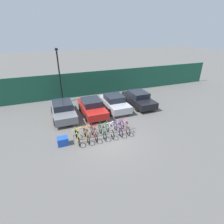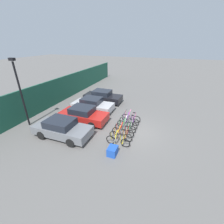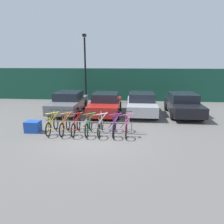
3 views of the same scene
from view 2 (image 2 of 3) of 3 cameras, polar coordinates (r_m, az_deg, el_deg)
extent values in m
plane|color=#605E5B|center=(12.14, 7.82, -7.18)|extent=(120.00, 120.00, 0.00)
cube|color=#19513D|center=(16.12, -26.83, 4.11)|extent=(36.00, 0.16, 2.76)
cylinder|color=gray|center=(11.71, 4.37, -5.17)|extent=(4.08, 0.04, 0.04)
cylinder|color=gray|center=(10.24, 0.98, -11.96)|extent=(0.04, 0.04, 0.55)
cylinder|color=gray|center=(13.57, 6.79, -2.04)|extent=(0.04, 0.04, 0.55)
torus|color=black|center=(10.24, 5.10, -11.68)|extent=(0.06, 0.66, 0.66)
torus|color=black|center=(10.50, -0.51, -10.51)|extent=(0.06, 0.66, 0.66)
cylinder|color=yellow|center=(10.21, 1.44, -9.48)|extent=(0.60, 0.04, 0.76)
cylinder|color=yellow|center=(10.02, 1.74, -8.09)|extent=(0.68, 0.04, 0.16)
cylinder|color=yellow|center=(10.16, 3.25, -10.13)|extent=(0.14, 0.04, 0.63)
cylinder|color=yellow|center=(10.10, 4.35, -10.23)|extent=(0.32, 0.03, 0.58)
cylinder|color=yellow|center=(10.30, 4.01, -11.57)|extent=(0.40, 0.03, 0.08)
cylinder|color=yellow|center=(10.29, -0.30, -9.01)|extent=(0.12, 0.04, 0.69)
cylinder|color=black|center=(10.07, -0.08, -7.34)|extent=(0.52, 0.03, 0.03)
cube|color=black|center=(9.95, 3.81, -8.64)|extent=(0.10, 0.22, 0.05)
torus|color=black|center=(10.74, 6.04, -9.76)|extent=(0.06, 0.66, 0.66)
torus|color=black|center=(10.98, 0.69, -8.70)|extent=(0.06, 0.66, 0.66)
cylinder|color=orange|center=(10.71, 2.56, -7.66)|extent=(0.60, 0.04, 0.76)
cylinder|color=orange|center=(10.53, 2.87, -6.30)|extent=(0.68, 0.04, 0.16)
cylinder|color=orange|center=(10.66, 4.29, -8.26)|extent=(0.14, 0.04, 0.63)
cylinder|color=orange|center=(10.61, 5.33, -8.35)|extent=(0.32, 0.03, 0.58)
cylinder|color=orange|center=(10.79, 5.00, -9.67)|extent=(0.40, 0.03, 0.08)
cylinder|color=orange|center=(10.78, 0.91, -7.23)|extent=(0.12, 0.04, 0.69)
cylinder|color=black|center=(10.58, 1.14, -5.60)|extent=(0.52, 0.03, 0.03)
cube|color=black|center=(10.46, 4.84, -6.81)|extent=(0.10, 0.22, 0.05)
torus|color=black|center=(11.17, 6.76, -8.26)|extent=(0.06, 0.66, 0.66)
torus|color=black|center=(11.41, 1.61, -7.28)|extent=(0.06, 0.66, 0.66)
cylinder|color=red|center=(11.14, 3.43, -6.25)|extent=(0.60, 0.04, 0.76)
cylinder|color=red|center=(10.97, 3.73, -4.92)|extent=(0.68, 0.04, 0.16)
cylinder|color=red|center=(11.10, 5.09, -6.81)|extent=(0.14, 0.04, 0.63)
cylinder|color=red|center=(11.05, 6.09, -6.89)|extent=(0.32, 0.03, 0.58)
cylinder|color=red|center=(11.22, 5.76, -8.18)|extent=(0.40, 0.03, 0.08)
cylinder|color=red|center=(11.21, 1.84, -5.84)|extent=(0.12, 0.04, 0.69)
cylinder|color=black|center=(11.02, 2.07, -4.25)|extent=(0.52, 0.03, 0.03)
cube|color=black|center=(10.90, 5.63, -5.39)|extent=(0.10, 0.22, 0.05)
torus|color=black|center=(11.68, 7.53, -6.66)|extent=(0.06, 0.66, 0.66)
torus|color=black|center=(11.91, 2.60, -5.77)|extent=(0.06, 0.66, 0.66)
cylinder|color=#288438|center=(11.66, 4.35, -4.74)|extent=(0.60, 0.04, 0.76)
cylinder|color=#288438|center=(11.49, 4.65, -3.44)|extent=(0.68, 0.04, 0.16)
cylinder|color=#288438|center=(11.61, 5.93, -5.27)|extent=(0.14, 0.04, 0.63)
cylinder|color=#288438|center=(11.56, 6.90, -5.33)|extent=(0.32, 0.03, 0.58)
cylinder|color=#288438|center=(11.73, 6.57, -6.59)|extent=(0.40, 0.03, 0.08)
cylinder|color=#288438|center=(11.73, 2.83, -4.36)|extent=(0.12, 0.04, 0.69)
cylinder|color=black|center=(11.54, 3.06, -2.82)|extent=(0.52, 0.03, 0.03)
cube|color=black|center=(11.43, 6.46, -3.89)|extent=(0.10, 0.22, 0.05)
torus|color=black|center=(12.16, 8.16, -5.32)|extent=(0.06, 0.66, 0.66)
torus|color=black|center=(12.38, 3.42, -4.49)|extent=(0.06, 0.66, 0.66)
cylinder|color=silver|center=(12.13, 5.11, -3.48)|extent=(0.60, 0.04, 0.76)
cylinder|color=silver|center=(11.98, 5.41, -2.22)|extent=(0.68, 0.04, 0.16)
cylinder|color=silver|center=(12.09, 6.64, -3.98)|extent=(0.14, 0.04, 0.63)
cylinder|color=silver|center=(12.04, 7.56, -4.04)|extent=(0.32, 0.03, 0.58)
cylinder|color=silver|center=(12.21, 7.24, -5.26)|extent=(0.40, 0.03, 0.08)
cylinder|color=silver|center=(12.20, 3.65, -3.12)|extent=(0.12, 0.04, 0.69)
cylinder|color=black|center=(12.02, 3.89, -1.62)|extent=(0.52, 0.03, 0.03)
cube|color=black|center=(11.91, 7.15, -2.63)|extent=(0.10, 0.22, 0.05)
torus|color=black|center=(12.72, 8.84, -3.89)|extent=(0.06, 0.66, 0.66)
torus|color=black|center=(12.93, 4.30, -3.12)|extent=(0.06, 0.66, 0.66)
cylinder|color=#752D99|center=(12.70, 5.93, -2.12)|extent=(0.60, 0.04, 0.76)
cylinder|color=#752D99|center=(12.55, 6.23, -0.91)|extent=(0.68, 0.04, 0.16)
cylinder|color=#752D99|center=(12.66, 7.39, -2.60)|extent=(0.14, 0.04, 0.63)
cylinder|color=#752D99|center=(12.61, 8.27, -2.65)|extent=(0.32, 0.03, 0.58)
cylinder|color=#752D99|center=(12.77, 7.96, -3.84)|extent=(0.40, 0.03, 0.08)
cylinder|color=#752D99|center=(12.76, 4.53, -1.79)|extent=(0.12, 0.04, 0.69)
cylinder|color=black|center=(12.59, 4.77, -0.34)|extent=(0.52, 0.03, 0.03)
cube|color=black|center=(12.49, 7.88, -1.29)|extent=(0.10, 0.22, 0.05)
torus|color=black|center=(13.21, 9.37, -2.76)|extent=(0.06, 0.66, 0.66)
torus|color=black|center=(13.41, 4.99, -2.04)|extent=(0.06, 0.66, 0.66)
cylinder|color=#E55993|center=(13.19, 6.57, -1.06)|extent=(0.60, 0.04, 0.76)
cylinder|color=#E55993|center=(13.04, 6.86, 0.12)|extent=(0.68, 0.04, 0.16)
cylinder|color=#E55993|center=(13.15, 7.98, -1.52)|extent=(0.14, 0.04, 0.63)
cylinder|color=#E55993|center=(13.10, 8.83, -1.56)|extent=(0.32, 0.03, 0.58)
cylinder|color=#E55993|center=(13.25, 8.52, -2.72)|extent=(0.40, 0.03, 0.08)
cylinder|color=#E55993|center=(13.25, 5.22, -0.75)|extent=(0.12, 0.04, 0.69)
cylinder|color=black|center=(13.08, 5.46, 0.66)|extent=(0.52, 0.03, 0.03)
cube|color=black|center=(12.98, 8.46, -0.25)|extent=(0.10, 0.22, 0.05)
cube|color=slate|center=(11.71, -18.33, -6.43)|extent=(1.80, 4.32, 0.62)
cube|color=#1E232D|center=(11.50, -19.14, -3.89)|extent=(1.58, 1.99, 0.52)
cylinder|color=black|center=(12.10, -25.36, -8.02)|extent=(0.20, 0.64, 0.64)
cylinder|color=black|center=(13.12, -20.27, -4.38)|extent=(0.20, 0.64, 0.64)
cylinder|color=black|center=(10.62, -15.53, -11.21)|extent=(0.20, 0.64, 0.64)
cylinder|color=black|center=(11.77, -10.79, -6.72)|extent=(0.20, 0.64, 0.64)
cube|color=red|center=(13.32, -10.72, -1.47)|extent=(1.80, 4.17, 0.62)
cube|color=#1E232D|center=(13.13, -11.31, 0.82)|extent=(1.58, 1.92, 0.52)
cylinder|color=black|center=(13.45, -16.92, -3.09)|extent=(0.20, 0.64, 0.64)
cylinder|color=black|center=(14.68, -13.04, -0.16)|extent=(0.20, 0.64, 0.64)
cylinder|color=black|center=(12.25, -7.75, -5.11)|extent=(0.20, 0.64, 0.64)
cylinder|color=black|center=(13.58, -4.42, -1.70)|extent=(0.20, 0.64, 0.64)
cube|color=#B7B7BC|center=(15.26, -7.31, 2.35)|extent=(1.80, 4.08, 0.62)
cube|color=#1E232D|center=(15.10, -7.77, 4.39)|extent=(1.58, 1.88, 0.52)
cylinder|color=black|center=(15.26, -12.68, 0.89)|extent=(0.20, 0.64, 0.64)
cylinder|color=black|center=(16.59, -9.55, 3.19)|extent=(0.20, 0.64, 0.64)
cylinder|color=black|center=(14.18, -4.57, -0.48)|extent=(0.20, 0.64, 0.64)
cylinder|color=black|center=(15.60, -1.95, 2.09)|extent=(0.20, 0.64, 0.64)
cube|color=black|center=(17.49, -3.45, 5.56)|extent=(1.80, 4.31, 0.62)
cube|color=#1E232D|center=(17.35, -3.83, 7.37)|extent=(1.58, 1.98, 0.52)
cylinder|color=black|center=(17.39, -8.35, 4.34)|extent=(0.20, 0.64, 0.64)
cylinder|color=black|center=(18.81, -5.88, 6.11)|extent=(0.20, 0.64, 0.64)
cylinder|color=black|center=(16.39, -0.62, 3.29)|extent=(0.20, 0.64, 0.64)
cylinder|color=black|center=(17.89, 1.36, 5.22)|extent=(0.20, 0.64, 0.64)
cylinder|color=black|center=(13.74, -31.11, 5.21)|extent=(0.14, 0.14, 5.18)
cube|color=black|center=(13.22, -33.85, 16.36)|extent=(0.24, 0.44, 0.20)
cube|color=blue|center=(9.66, 0.19, -14.61)|extent=(0.70, 0.56, 0.55)
camera|label=1|loc=(10.01, 73.35, 10.86)|focal=28.00mm
camera|label=3|loc=(14.12, 50.70, 3.54)|focal=35.00mm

